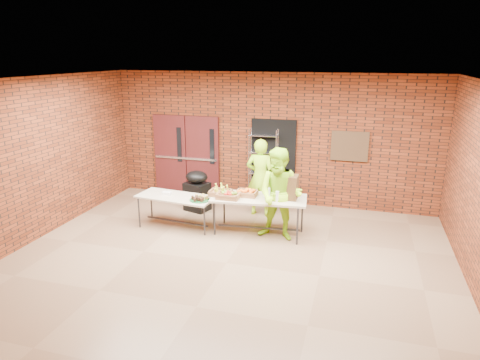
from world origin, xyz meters
name	(u,v)px	position (x,y,z in m)	size (l,w,h in m)	color
room	(226,178)	(0.00, 0.00, 1.60)	(8.08, 7.08, 3.28)	brown
double_doors	(187,156)	(-2.20, 3.44, 1.05)	(1.78, 0.12, 2.10)	#431314
dark_doorway	(273,162)	(0.10, 3.46, 1.05)	(1.10, 0.06, 2.10)	black
bronze_plaque	(350,146)	(1.90, 3.45, 1.55)	(0.85, 0.04, 0.70)	#402A19
wire_rack	(263,167)	(-0.12, 3.32, 0.94)	(0.69, 0.23, 1.88)	silver
table_left	(176,199)	(-1.56, 1.32, 0.63)	(1.75, 0.88, 0.69)	tan
table_right	(259,200)	(0.23, 1.45, 0.73)	(2.01, 1.01, 0.79)	tan
basket_bananas	(220,193)	(-0.56, 1.36, 0.85)	(0.43, 0.34, 0.13)	#8E5E39
basket_oranges	(247,193)	(-0.03, 1.48, 0.85)	(0.43, 0.33, 0.13)	#8E5E39
basket_apples	(228,195)	(-0.34, 1.22, 0.85)	(0.45, 0.35, 0.14)	#8E5E39
muffin_tray	(200,198)	(-0.97, 1.22, 0.74)	(0.43, 0.43, 0.11)	#154F23
napkin_box	(167,193)	(-1.79, 1.36, 0.72)	(0.19, 0.13, 0.06)	white
coffee_dispenser	(288,187)	(0.82, 1.55, 1.04)	(0.37, 0.33, 0.49)	#51361B
cup_stack_front	(268,194)	(0.46, 1.31, 0.93)	(0.09, 0.09, 0.27)	white
cup_stack_mid	(277,196)	(0.64, 1.30, 0.90)	(0.07, 0.07, 0.22)	white
cup_stack_back	(270,193)	(0.48, 1.42, 0.91)	(0.08, 0.08, 0.23)	white
covered_grill	(197,191)	(-1.51, 2.40, 0.49)	(0.64, 0.58, 0.97)	black
volunteer_woman	(260,177)	(0.00, 2.53, 0.90)	(0.65, 0.43, 1.79)	#A1E819
volunteer_man	(280,195)	(0.70, 1.33, 0.94)	(0.91, 0.71, 1.87)	#A1E819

